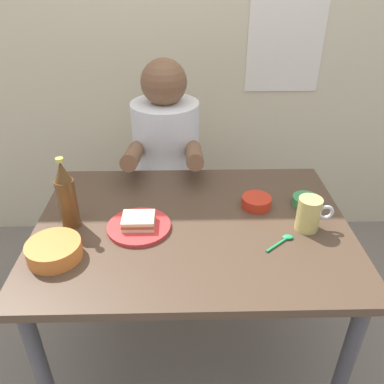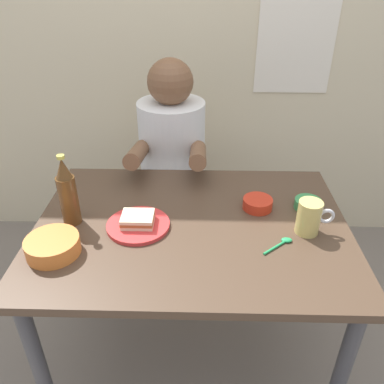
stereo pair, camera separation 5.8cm
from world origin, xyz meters
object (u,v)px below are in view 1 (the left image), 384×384
Objects in this scene: plate_orange at (139,227)px; sauce_bowl_chili at (256,201)px; stool at (169,214)px; beer_bottle at (67,196)px; dining_table at (192,244)px; sandwich at (138,221)px; person_seated at (166,144)px; beer_mug at (309,214)px.

sauce_bowl_chili reaches higher than plate_orange.
sauce_bowl_chili is (0.36, -0.53, 0.41)m from stool.
beer_bottle is at bearing -171.34° from sauce_bowl_chili.
plate_orange is 0.45m from sauce_bowl_chili.
stool is (-0.11, 0.63, -0.30)m from dining_table.
sandwich is at bearing -96.32° from stool.
person_seated is 0.65m from sandwich.
sandwich is (-0.07, -0.65, 0.42)m from stool.
beer_bottle is at bearing -116.68° from person_seated.
plate_orange is at bearing -163.33° from sauce_bowl_chili.
plate_orange is at bearing -96.32° from stool.
beer_bottle is at bearing 177.16° from beer_mug.
dining_table is 10.00× the size of sauce_bowl_chili.
sauce_bowl_chili is (-0.15, 0.14, -0.04)m from beer_mug.
beer_mug is (0.58, -0.01, 0.05)m from plate_orange.
person_seated is 5.71× the size of beer_mug.
sauce_bowl_chili is at bearing 23.30° from dining_table.
beer_bottle is 2.38× the size of sauce_bowl_chili.
sandwich is at bearing -163.33° from sauce_bowl_chili.
sauce_bowl_chili is at bearing 8.66° from beer_bottle.
person_seated reaches higher than sandwich.
stool is at bearing 100.17° from dining_table.
person_seated reaches higher than beer_mug.
beer_mug is (0.40, -0.04, 0.15)m from dining_table.
sandwich reaches higher than stool.
dining_table is 2.44× the size of stool.
stool is 0.63× the size of person_seated.
sauce_bowl_chili is (0.43, 0.13, 0.02)m from plate_orange.
sandwich is 1.00× the size of sauce_bowl_chili.
person_seated is 0.69m from beer_bottle.
sandwich is 0.42× the size of beer_bottle.
sandwich is at bearing -14.04° from plate_orange.
beer_mug is (0.51, -0.66, 0.03)m from person_seated.
stool is 0.42m from person_seated.
sauce_bowl_chili is (0.24, 0.10, 0.12)m from dining_table.
beer_mug reaches higher than plate_orange.
dining_table is 0.47m from beer_bottle.
person_seated is at bearing 83.57° from sandwich.
dining_table is at bearing -0.46° from beer_bottle.
dining_table is 1.53× the size of person_seated.
sandwich is 0.25m from beer_bottle.
beer_mug is at bearing -52.18° from person_seated.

